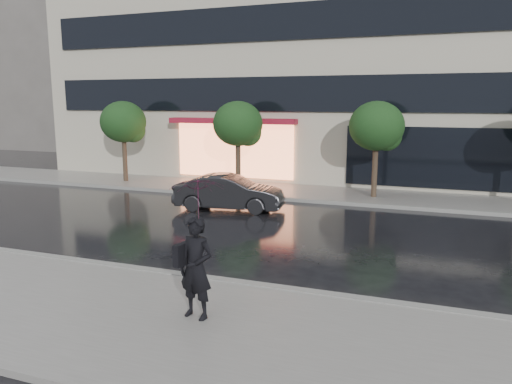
% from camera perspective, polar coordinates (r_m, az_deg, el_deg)
% --- Properties ---
extents(ground, '(120.00, 120.00, 0.00)m').
position_cam_1_polar(ground, '(12.47, -6.98, -8.27)').
color(ground, black).
rests_on(ground, ground).
extents(sidewalk_near, '(60.00, 4.50, 0.12)m').
position_cam_1_polar(sidewalk_near, '(9.88, -15.94, -13.34)').
color(sidewalk_near, slate).
rests_on(sidewalk_near, ground).
extents(sidewalk_far, '(60.00, 3.50, 0.12)m').
position_cam_1_polar(sidewalk_far, '(21.79, 5.52, -0.06)').
color(sidewalk_far, slate).
rests_on(sidewalk_far, ground).
extents(curb_near, '(60.00, 0.25, 0.14)m').
position_cam_1_polar(curb_near, '(11.62, -9.29, -9.38)').
color(curb_near, gray).
rests_on(curb_near, ground).
extents(curb_far, '(60.00, 0.25, 0.14)m').
position_cam_1_polar(curb_far, '(20.13, 4.23, -0.87)').
color(curb_far, gray).
rests_on(curb_far, ground).
extents(office_building, '(30.00, 12.76, 18.00)m').
position_cam_1_polar(office_building, '(29.40, 10.02, 20.03)').
color(office_building, '#B4AC98').
rests_on(office_building, ground).
extents(bg_building_left, '(14.00, 10.00, 12.00)m').
position_cam_1_polar(bg_building_left, '(49.57, -22.54, 11.89)').
color(bg_building_left, '#59544F').
rests_on(bg_building_left, ground).
extents(tree_far_west, '(2.20, 2.20, 3.99)m').
position_cam_1_polar(tree_far_west, '(25.10, -14.79, 7.59)').
color(tree_far_west, '#33261C').
rests_on(tree_far_west, ground).
extents(tree_mid_west, '(2.20, 2.20, 3.99)m').
position_cam_1_polar(tree_mid_west, '(22.19, -1.91, 7.62)').
color(tree_mid_west, '#33261C').
rests_on(tree_mid_west, ground).
extents(tree_mid_east, '(2.20, 2.20, 3.99)m').
position_cam_1_polar(tree_mid_east, '(20.66, 13.78, 7.13)').
color(tree_mid_east, '#33261C').
rests_on(tree_mid_east, ground).
extents(parked_car, '(4.15, 1.93, 1.32)m').
position_cam_1_polar(parked_car, '(18.37, -3.10, -0.07)').
color(parked_car, black).
rests_on(parked_car, ground).
extents(pedestrian_with_umbrella, '(1.09, 1.11, 2.54)m').
position_cam_1_polar(pedestrian_with_umbrella, '(8.80, -6.80, -4.36)').
color(pedestrian_with_umbrella, black).
rests_on(pedestrian_with_umbrella, sidewalk_near).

